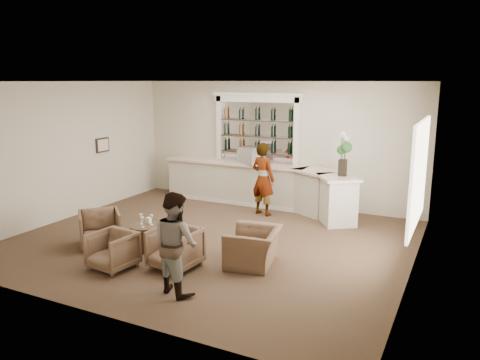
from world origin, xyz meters
The scene contains 19 objects.
ground centered at (0.00, 0.00, 0.00)m, with size 8.00×8.00×0.00m, color #503D28.
room_shell centered at (0.16, 0.71, 2.34)m, with size 8.04×7.02×3.32m.
bar_counter centered at (-0.16, 3.00, 0.57)m, with size 5.72×1.80×1.14m.
back_bar_alcove centered at (-0.50, 3.41, 2.03)m, with size 2.64×0.25×3.00m.
cocktail_table centered at (-0.91, -1.03, 0.25)m, with size 0.62×0.62×0.50m, color brown.
sommelier centered at (0.19, 2.29, 0.91)m, with size 0.67×0.44×1.83m, color gray.
guest centered at (0.72, -2.37, 0.82)m, with size 0.80×0.62×1.64m, color gray.
armchair_left centered at (-1.87, -1.29, 0.37)m, with size 0.79×0.81×0.74m, color brown.
armchair_center centered at (-0.83, -2.09, 0.34)m, with size 0.72×0.75×0.68m, color brown.
armchair_right centered at (0.16, -1.56, 0.37)m, with size 0.79×0.81×0.74m, color brown.
armchair_far centered at (1.35, -0.79, 0.34)m, with size 1.03×0.90×0.67m, color brown.
espresso_machine centered at (-0.50, 2.95, 1.37)m, with size 0.52×0.44×0.46m, color silver.
flower_vase centered at (2.12, 2.48, 1.72)m, with size 0.27×0.27×1.03m.
wine_glass_bar_left centered at (-1.33, 3.00, 1.25)m, with size 0.07×0.07×0.21m, color white, non-canonical shape.
wine_glass_bar_right centered at (-0.11, 3.07, 1.25)m, with size 0.07×0.07×0.21m, color white, non-canonical shape.
wine_glass_tbl_a centered at (-1.03, -1.00, 0.60)m, with size 0.07×0.07×0.21m, color white, non-canonical shape.
wine_glass_tbl_b centered at (-0.81, -0.95, 0.60)m, with size 0.07×0.07×0.21m, color white, non-canonical shape.
wine_glass_tbl_c centered at (-0.87, -1.16, 0.60)m, with size 0.07×0.07×0.21m, color white, non-canonical shape.
napkin_holder centered at (-0.93, -0.89, 0.56)m, with size 0.08×0.08×0.12m, color white.
Camera 1 is at (4.73, -8.16, 3.33)m, focal length 35.00 mm.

